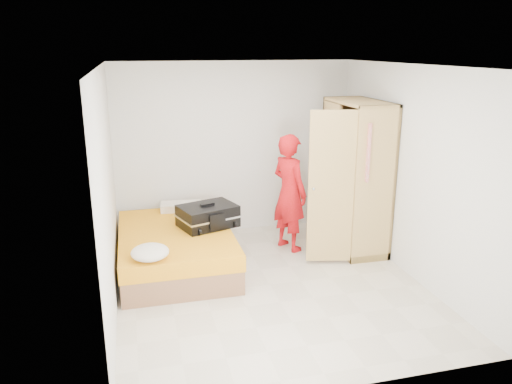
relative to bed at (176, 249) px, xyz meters
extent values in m
plane|color=beige|center=(1.05, -0.81, -0.25)|extent=(4.00, 4.00, 0.00)
plane|color=white|center=(1.05, -0.81, 2.35)|extent=(4.00, 4.00, 0.00)
cube|color=white|center=(1.05, 1.19, 1.05)|extent=(3.60, 0.02, 2.60)
cube|color=white|center=(1.05, -2.81, 1.05)|extent=(3.60, 0.02, 2.60)
cube|color=white|center=(-0.75, -0.81, 1.05)|extent=(0.02, 4.00, 2.60)
cube|color=white|center=(2.85, -0.81, 1.05)|extent=(0.02, 4.00, 2.60)
cube|color=brown|center=(0.00, 0.00, -0.10)|extent=(1.40, 2.00, 0.30)
cube|color=orange|center=(0.00, 0.00, 0.15)|extent=(1.42, 2.02, 0.20)
cube|color=tan|center=(2.82, 0.09, 0.80)|extent=(0.04, 1.20, 2.10)
cube|color=tan|center=(2.55, -0.49, 0.80)|extent=(0.58, 0.04, 2.10)
cube|color=tan|center=(2.55, 0.67, 0.80)|extent=(0.58, 0.04, 2.10)
cube|color=tan|center=(2.55, 0.09, 1.83)|extent=(0.58, 1.20, 0.04)
cube|color=tan|center=(2.55, 0.09, -0.20)|extent=(0.58, 1.20, 0.10)
cube|color=tan|center=(2.28, 0.39, 0.80)|extent=(0.04, 0.59, 2.00)
cube|color=tan|center=(1.97, -0.41, 0.80)|extent=(0.58, 0.17, 2.00)
cylinder|color=#B2B2B7|center=(2.55, 0.09, 1.67)|extent=(0.02, 1.10, 0.02)
imported|color=red|center=(1.63, 0.25, 0.58)|extent=(0.61, 0.72, 1.66)
cube|color=black|center=(0.44, 0.08, 0.39)|extent=(0.84, 0.71, 0.29)
cube|color=black|center=(0.44, 0.08, 0.55)|extent=(0.19, 0.11, 0.03)
ellipsoid|color=white|center=(-0.35, -0.82, 0.33)|extent=(0.43, 0.43, 0.16)
cube|color=white|center=(0.17, 0.85, 0.30)|extent=(0.61, 0.35, 0.11)
camera|label=1|loc=(-0.47, -6.12, 2.55)|focal=35.00mm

